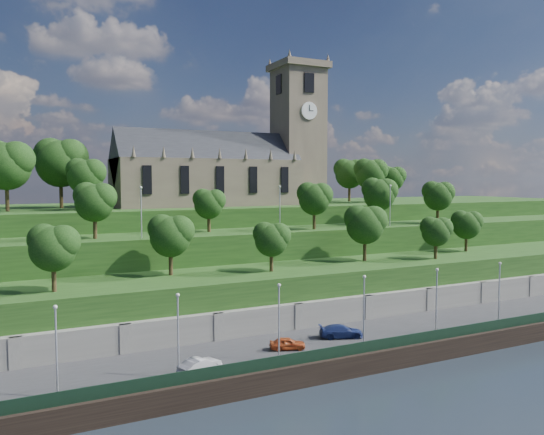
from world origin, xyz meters
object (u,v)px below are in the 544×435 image
church (233,163)px  car_right (341,331)px  car_middle (200,365)px  car_left (287,343)px

church → car_right: bearing=-94.6°
car_middle → car_right: car_right is taller
car_middle → car_left: bearing=-99.4°
car_left → car_right: car_right is taller
church → car_left: church is taller
car_middle → car_right: (17.58, 3.45, 0.01)m
church → car_left: 46.66m
car_left → car_middle: (-10.27, -2.38, 0.07)m
car_middle → car_right: 17.91m
church → car_middle: 51.91m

